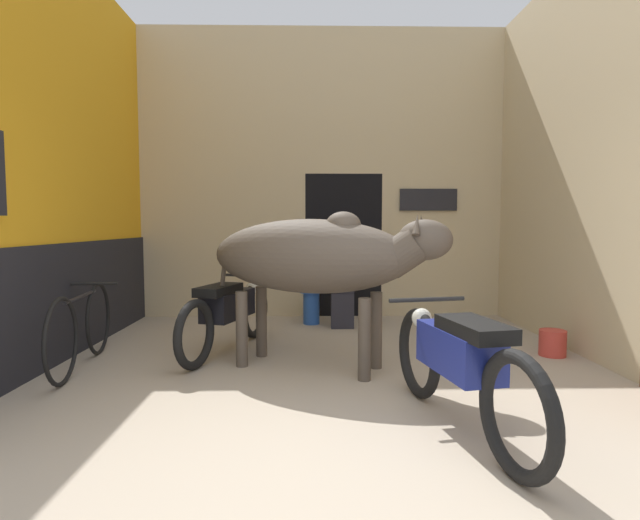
{
  "coord_description": "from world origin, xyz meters",
  "views": [
    {
      "loc": [
        -0.16,
        -2.62,
        1.32
      ],
      "look_at": [
        -0.07,
        2.02,
        0.99
      ],
      "focal_mm": 28.0,
      "sensor_mm": 36.0,
      "label": 1
    }
  ],
  "objects_px": {
    "plastic_stool": "(311,306)",
    "bucket": "(553,343)",
    "bicycle": "(82,327)",
    "motorcycle_near": "(459,361)",
    "cow": "(317,257)",
    "shopkeeper_seated": "(342,276)",
    "motorcycle_far": "(228,310)"
  },
  "relations": [
    {
      "from": "cow",
      "to": "motorcycle_far",
      "type": "height_order",
      "value": "cow"
    },
    {
      "from": "motorcycle_near",
      "to": "motorcycle_far",
      "type": "xyz_separation_m",
      "value": [
        -1.8,
        2.01,
        -0.02
      ]
    },
    {
      "from": "bicycle",
      "to": "shopkeeper_seated",
      "type": "height_order",
      "value": "shopkeeper_seated"
    },
    {
      "from": "cow",
      "to": "bucket",
      "type": "bearing_deg",
      "value": 9.22
    },
    {
      "from": "cow",
      "to": "shopkeeper_seated",
      "type": "bearing_deg",
      "value": 79.48
    },
    {
      "from": "motorcycle_near",
      "to": "shopkeeper_seated",
      "type": "height_order",
      "value": "shopkeeper_seated"
    },
    {
      "from": "plastic_stool",
      "to": "bucket",
      "type": "xyz_separation_m",
      "value": [
        2.43,
        -1.66,
        -0.11
      ]
    },
    {
      "from": "bicycle",
      "to": "plastic_stool",
      "type": "relative_size",
      "value": 3.8
    },
    {
      "from": "bicycle",
      "to": "cow",
      "type": "bearing_deg",
      "value": -1.3
    },
    {
      "from": "plastic_stool",
      "to": "bucket",
      "type": "relative_size",
      "value": 1.75
    },
    {
      "from": "motorcycle_far",
      "to": "shopkeeper_seated",
      "type": "relative_size",
      "value": 1.52
    },
    {
      "from": "shopkeeper_seated",
      "to": "cow",
      "type": "bearing_deg",
      "value": -100.52
    },
    {
      "from": "bicycle",
      "to": "shopkeeper_seated",
      "type": "relative_size",
      "value": 1.38
    },
    {
      "from": "shopkeeper_seated",
      "to": "bucket",
      "type": "bearing_deg",
      "value": -36.26
    },
    {
      "from": "motorcycle_near",
      "to": "bucket",
      "type": "relative_size",
      "value": 7.44
    },
    {
      "from": "cow",
      "to": "shopkeeper_seated",
      "type": "xyz_separation_m",
      "value": [
        0.35,
        1.88,
        -0.37
      ]
    },
    {
      "from": "bicycle",
      "to": "bucket",
      "type": "height_order",
      "value": "bicycle"
    },
    {
      "from": "bucket",
      "to": "motorcycle_near",
      "type": "bearing_deg",
      "value": -129.77
    },
    {
      "from": "cow",
      "to": "bicycle",
      "type": "xyz_separation_m",
      "value": [
        -2.16,
        0.05,
        -0.65
      ]
    },
    {
      "from": "shopkeeper_seated",
      "to": "bicycle",
      "type": "bearing_deg",
      "value": -143.89
    },
    {
      "from": "cow",
      "to": "plastic_stool",
      "type": "bearing_deg",
      "value": 91.31
    },
    {
      "from": "motorcycle_near",
      "to": "plastic_stool",
      "type": "bearing_deg",
      "value": 105.16
    },
    {
      "from": "motorcycle_far",
      "to": "shopkeeper_seated",
      "type": "distance_m",
      "value": 1.8
    },
    {
      "from": "plastic_stool",
      "to": "bucket",
      "type": "height_order",
      "value": "plastic_stool"
    },
    {
      "from": "plastic_stool",
      "to": "bicycle",
      "type": "bearing_deg",
      "value": -136.61
    },
    {
      "from": "motorcycle_near",
      "to": "bicycle",
      "type": "height_order",
      "value": "motorcycle_near"
    },
    {
      "from": "cow",
      "to": "motorcycle_far",
      "type": "relative_size",
      "value": 1.19
    },
    {
      "from": "motorcycle_near",
      "to": "motorcycle_far",
      "type": "relative_size",
      "value": 1.02
    },
    {
      "from": "motorcycle_near",
      "to": "bicycle",
      "type": "distance_m",
      "value": 3.37
    },
    {
      "from": "motorcycle_near",
      "to": "bicycle",
      "type": "relative_size",
      "value": 1.12
    },
    {
      "from": "motorcycle_far",
      "to": "plastic_stool",
      "type": "xyz_separation_m",
      "value": [
        0.86,
        1.44,
        -0.19
      ]
    },
    {
      "from": "cow",
      "to": "bicycle",
      "type": "relative_size",
      "value": 1.31
    }
  ]
}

